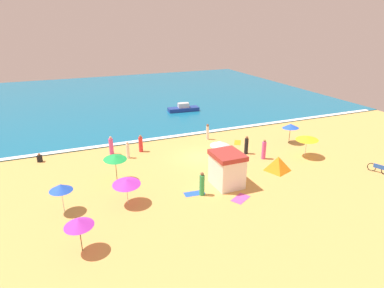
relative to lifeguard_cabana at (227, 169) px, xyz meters
name	(u,v)px	position (x,y,z in m)	size (l,w,h in m)	color
ground_plane	(201,157)	(0.45, 5.73, -1.37)	(60.00, 60.00, 0.00)	#E0A856
ocean_water	(133,96)	(0.45, 33.73, -1.32)	(60.00, 44.00, 0.10)	#146B93
wave_breaker_foam	(178,136)	(0.45, 12.03, -1.26)	(57.00, 0.70, 0.01)	white
lifeguard_cabana	(227,169)	(0.00, 0.00, 0.00)	(2.18, 2.56, 2.68)	white
beach_umbrella_0	(220,144)	(1.64, 4.32, 0.32)	(2.01, 2.03, 1.97)	silver
beach_umbrella_1	(307,138)	(9.47, 2.15, 0.49)	(2.66, 2.65, 2.10)	silver
beach_umbrella_2	(126,182)	(-7.67, 0.16, 0.34)	(2.35, 2.37, 1.98)	silver
beach_umbrella_3	(115,157)	(-7.73, 3.92, 0.68)	(2.21, 2.22, 2.30)	#4C3823
beach_umbrella_4	(61,187)	(-11.82, 0.81, 0.45)	(2.13, 2.13, 2.07)	silver
beach_umbrella_5	(291,126)	(10.45, 5.75, 0.47)	(2.37, 2.37, 2.12)	#4C3823
beach_umbrella_6	(78,222)	(-11.08, -3.81, 0.49)	(2.29, 2.29, 2.12)	#4C3823
beach_tent	(278,164)	(5.23, 0.61, -0.72)	(2.30, 2.29, 1.29)	orange
parked_bicycle	(379,168)	(12.80, -2.97, -0.99)	(0.74, 1.71, 0.76)	black
beachgoer_0	(246,146)	(4.74, 4.90, -0.54)	(0.44, 0.44, 1.77)	black
beachgoer_1	(128,150)	(-5.90, 8.21, -0.62)	(0.43, 0.43, 1.57)	white
beachgoer_2	(202,184)	(-2.39, -0.68, -0.52)	(0.50, 0.50, 1.82)	green
beachgoer_3	(207,132)	(3.04, 9.96, -0.52)	(0.31, 0.31, 1.72)	white
beachgoer_4	(141,144)	(-4.40, 9.30, -0.59)	(0.55, 0.55, 1.69)	red
beachgoer_5	(40,158)	(-13.46, 10.39, -1.01)	(0.47, 0.47, 0.84)	black
beachgoer_6	(264,150)	(5.58, 3.23, -0.49)	(0.52, 0.52, 1.87)	#D84CA5
beachgoer_7	(111,146)	(-7.16, 9.69, -0.53)	(0.50, 0.50, 1.80)	#D84CA5
beach_towel_0	(194,193)	(-2.82, -0.31, -1.36)	(1.59, 0.86, 0.01)	blue
beach_towel_1	(241,199)	(-0.05, -2.26, -1.36)	(1.68, 1.46, 0.01)	#D84CA5
beach_towel_2	(238,143)	(5.52, 7.83, -1.36)	(1.35, 1.60, 0.01)	orange
small_boat_0	(183,108)	(4.72, 21.42, -0.89)	(4.36, 1.75, 1.15)	navy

